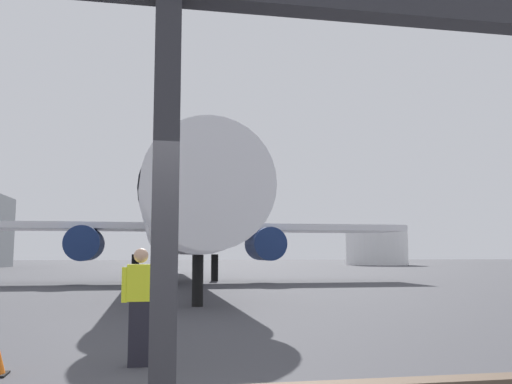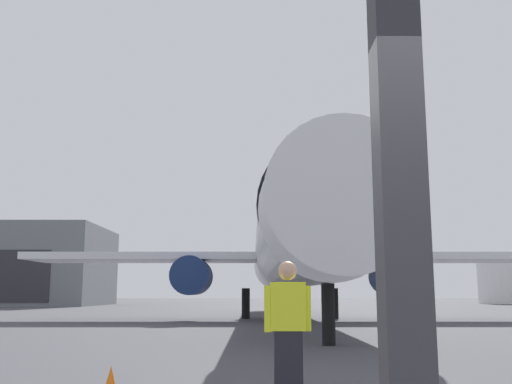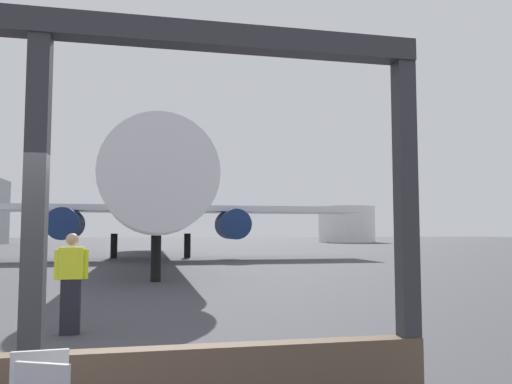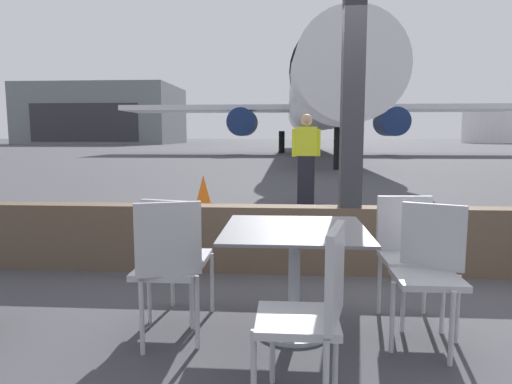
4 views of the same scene
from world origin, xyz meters
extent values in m
plane|color=#424247|center=(0.00, 40.00, 0.00)|extent=(220.00, 220.00, 0.00)
cube|color=#2D2D33|center=(0.00, 0.00, 3.76)|extent=(7.75, 0.24, 0.24)
cube|color=#2D2D33|center=(0.00, 0.00, 1.82)|extent=(0.20, 0.20, 3.64)
cube|color=#2D2D33|center=(3.77, 0.00, 1.82)|extent=(0.20, 0.20, 3.64)
cube|color=#B2B2B7|center=(0.27, -1.01, 0.70)|extent=(0.40, 0.07, 0.41)
cylinder|color=silver|center=(1.38, 29.39, 3.52)|extent=(3.79, 33.45, 3.79)
cone|color=silver|center=(1.38, 11.37, 3.52)|extent=(3.60, 2.60, 3.60)
cylinder|color=black|center=(1.38, 13.27, 3.67)|extent=(3.86, 0.90, 3.86)
cube|color=silver|center=(-5.95, 29.06, 3.22)|extent=(12.76, 4.20, 0.36)
cube|color=silver|center=(8.70, 29.06, 3.22)|extent=(12.76, 4.20, 0.36)
cylinder|color=navy|center=(-3.72, 27.66, 2.22)|extent=(1.90, 3.20, 1.90)
cylinder|color=navy|center=(6.47, 27.66, 2.22)|extent=(1.90, 3.20, 1.90)
cube|color=navy|center=(1.38, 44.62, 7.82)|extent=(0.36, 4.40, 5.20)
cylinder|color=black|center=(1.38, 13.57, 0.81)|extent=(0.36, 0.36, 1.63)
cylinder|color=black|center=(-1.02, 30.06, 0.81)|extent=(0.44, 0.44, 1.63)
cylinder|color=black|center=(3.78, 30.06, 0.81)|extent=(0.44, 0.44, 1.63)
cube|color=black|center=(-0.24, 4.37, 0.47)|extent=(0.32, 0.20, 0.95)
cube|color=yellow|center=(-0.24, 4.37, 1.23)|extent=(0.40, 0.22, 0.55)
sphere|color=tan|center=(-0.24, 4.37, 1.63)|extent=(0.22, 0.22, 0.22)
cylinder|color=yellow|center=(-0.01, 4.44, 1.20)|extent=(0.09, 0.09, 0.52)
cylinder|color=yellow|center=(-0.47, 4.30, 1.20)|extent=(0.09, 0.09, 0.52)
cylinder|color=white|center=(33.41, 74.94, 2.92)|extent=(9.25, 9.25, 5.85)
camera|label=1|loc=(-0.10, -4.23, 1.66)|focal=38.84mm
camera|label=2|loc=(-0.65, -2.57, 1.38)|focal=41.57mm
camera|label=3|loc=(1.01, -5.12, 1.78)|focal=36.14mm
camera|label=4|loc=(-0.61, -4.41, 1.35)|focal=32.04mm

